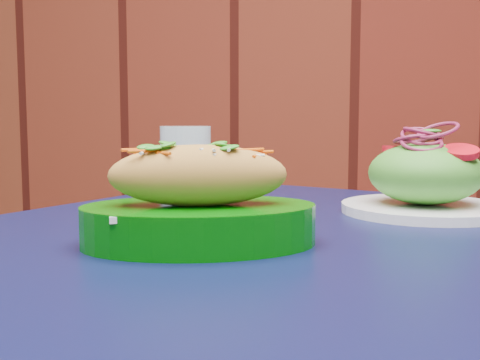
# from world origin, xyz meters

# --- Properties ---
(cafe_table) EXTENTS (1.02, 1.02, 0.75)m
(cafe_table) POSITION_xyz_m (0.00, 1.63, 0.66)
(cafe_table) COLOR black
(cafe_table) RESTS_ON ground
(banh_mi_basket) EXTENTS (0.27, 0.22, 0.11)m
(banh_mi_basket) POSITION_xyz_m (-0.10, 1.55, 0.79)
(banh_mi_basket) COLOR #035C05
(banh_mi_basket) RESTS_ON cafe_table
(salad_plate) EXTENTS (0.22, 0.22, 0.12)m
(salad_plate) POSITION_xyz_m (0.13, 1.81, 0.79)
(salad_plate) COLOR white
(salad_plate) RESTS_ON cafe_table
(water_glass) EXTENTS (0.07, 0.07, 0.11)m
(water_glass) POSITION_xyz_m (-0.19, 1.78, 0.81)
(water_glass) COLOR silver
(water_glass) RESTS_ON cafe_table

